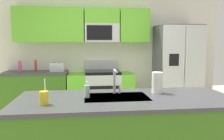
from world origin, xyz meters
TOP-DOWN VIEW (x-y plane):
  - kitchen_wall_unit at (-0.14, 2.08)m, footprint 5.20×0.43m
  - back_counter at (-1.42, 1.80)m, footprint 1.28×0.63m
  - range_oven at (-0.10, 1.80)m, footprint 1.36×0.61m
  - refrigerator at (1.55, 1.73)m, footprint 0.90×0.76m
  - island_counter at (0.01, -0.65)m, footprint 2.30×0.95m
  - toaster at (-0.99, 1.75)m, footprint 0.28×0.16m
  - pepper_mill at (-1.42, 1.80)m, footprint 0.05×0.05m
  - bottle_pink at (-1.74, 1.83)m, footprint 0.06×0.06m
  - sink_faucet at (-0.09, -0.46)m, footprint 0.08×0.21m
  - drink_cup_yellow at (-0.80, -0.83)m, footprint 0.08×0.08m
  - soap_dispenser at (-0.40, -0.60)m, footprint 0.06×0.06m
  - paper_towel_roll at (0.40, -0.46)m, footprint 0.12×0.12m

SIDE VIEW (x-z plane):
  - range_oven at x=-0.10m, z-range -0.11..0.99m
  - back_counter at x=-1.42m, z-range 0.00..0.90m
  - island_counter at x=0.01m, z-range 0.00..0.90m
  - refrigerator at x=1.55m, z-range 0.00..1.85m
  - drink_cup_yellow at x=-0.80m, z-range 0.84..1.09m
  - soap_dispenser at x=-0.40m, z-range 0.88..1.05m
  - toaster at x=-0.99m, z-range 0.90..1.08m
  - bottle_pink at x=-1.74m, z-range 0.90..1.12m
  - pepper_mill at x=-1.42m, z-range 0.90..1.14m
  - paper_towel_roll at x=0.40m, z-range 0.90..1.14m
  - sink_faucet at x=-0.09m, z-range 0.93..1.21m
  - kitchen_wall_unit at x=-0.14m, z-range 0.17..2.77m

